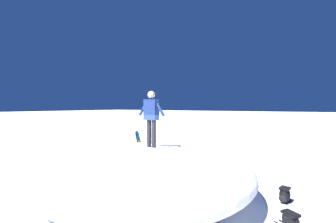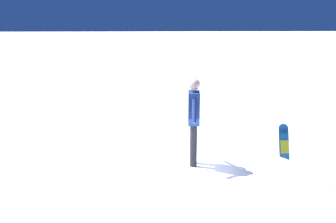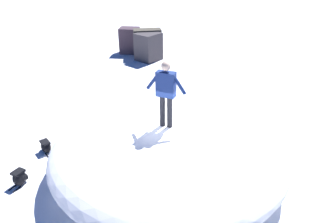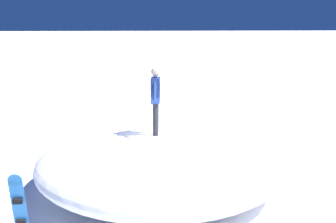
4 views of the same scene
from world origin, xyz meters
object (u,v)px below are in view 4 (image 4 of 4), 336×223
object	(u,v)px
backpack_near	(109,142)
snowboard_primary_upright	(19,207)
snowboarder_standing	(156,96)
backpack_far	(152,140)

from	to	relation	value
backpack_near	snowboard_primary_upright	bearing A→B (deg)	78.88
snowboard_primary_upright	backpack_near	bearing A→B (deg)	-101.12
snowboarder_standing	snowboard_primary_upright	distance (m)	4.29
snowboard_primary_upright	backpack_far	bearing A→B (deg)	-112.59
backpack_near	backpack_far	size ratio (longest dim) A/B	0.92
snowboarder_standing	backpack_far	world-z (taller)	snowboarder_standing
backpack_near	backpack_far	distance (m)	1.53
snowboarder_standing	backpack_near	world-z (taller)	snowboarder_standing
snowboarder_standing	snowboard_primary_upright	xyz separation A→B (m)	(2.80, 2.77, -1.70)
backpack_far	snowboard_primary_upright	bearing A→B (deg)	67.41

